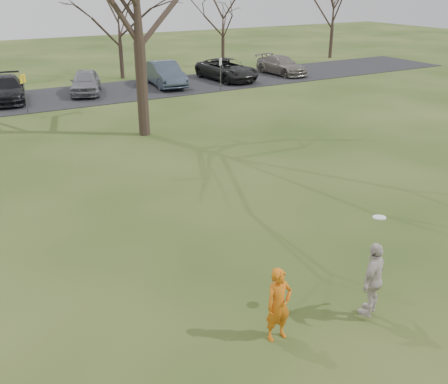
{
  "coord_description": "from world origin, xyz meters",
  "views": [
    {
      "loc": [
        -6.21,
        -6.9,
        6.76
      ],
      "look_at": [
        0.0,
        4.0,
        1.5
      ],
      "focal_mm": 40.99,
      "sensor_mm": 36.0,
      "label": 1
    }
  ],
  "objects_px": {
    "car_3": "(6,89)",
    "player_defender": "(279,305)",
    "car_4": "(86,82)",
    "car_5": "(165,74)",
    "catching_play": "(373,279)",
    "car_6": "(227,69)",
    "car_7": "(281,65)"
  },
  "relations": [
    {
      "from": "car_3",
      "to": "catching_play",
      "type": "distance_m",
      "value": 26.16
    },
    {
      "from": "car_6",
      "to": "car_7",
      "type": "distance_m",
      "value": 4.74
    },
    {
      "from": "car_3",
      "to": "car_7",
      "type": "height_order",
      "value": "car_3"
    },
    {
      "from": "car_4",
      "to": "car_7",
      "type": "height_order",
      "value": "car_4"
    },
    {
      "from": "car_5",
      "to": "car_4",
      "type": "bearing_deg",
      "value": -175.98
    },
    {
      "from": "car_4",
      "to": "car_6",
      "type": "bearing_deg",
      "value": 17.04
    },
    {
      "from": "car_5",
      "to": "car_7",
      "type": "relative_size",
      "value": 1.06
    },
    {
      "from": "catching_play",
      "to": "car_6",
      "type": "bearing_deg",
      "value": 66.38
    },
    {
      "from": "car_3",
      "to": "car_4",
      "type": "distance_m",
      "value": 4.65
    },
    {
      "from": "car_6",
      "to": "player_defender",
      "type": "bearing_deg",
      "value": -123.33
    },
    {
      "from": "car_4",
      "to": "car_7",
      "type": "relative_size",
      "value": 0.93
    },
    {
      "from": "car_3",
      "to": "car_4",
      "type": "height_order",
      "value": "car_4"
    },
    {
      "from": "car_7",
      "to": "catching_play",
      "type": "relative_size",
      "value": 2.09
    },
    {
      "from": "car_7",
      "to": "car_5",
      "type": "bearing_deg",
      "value": 174.33
    },
    {
      "from": "car_3",
      "to": "car_5",
      "type": "relative_size",
      "value": 1.01
    },
    {
      "from": "catching_play",
      "to": "player_defender",
      "type": "bearing_deg",
      "value": 169.13
    },
    {
      "from": "car_3",
      "to": "catching_play",
      "type": "xyz_separation_m",
      "value": [
        3.54,
        -25.92,
        0.2
      ]
    },
    {
      "from": "car_4",
      "to": "car_5",
      "type": "relative_size",
      "value": 0.88
    },
    {
      "from": "car_4",
      "to": "car_5",
      "type": "distance_m",
      "value": 5.31
    },
    {
      "from": "catching_play",
      "to": "car_5",
      "type": "bearing_deg",
      "value": 75.94
    },
    {
      "from": "car_3",
      "to": "player_defender",
      "type": "bearing_deg",
      "value": -78.55
    },
    {
      "from": "player_defender",
      "to": "car_7",
      "type": "bearing_deg",
      "value": 55.44
    },
    {
      "from": "car_6",
      "to": "catching_play",
      "type": "distance_m",
      "value": 27.76
    },
    {
      "from": "car_4",
      "to": "catching_play",
      "type": "relative_size",
      "value": 1.96
    },
    {
      "from": "car_3",
      "to": "car_7",
      "type": "xyz_separation_m",
      "value": [
        19.4,
        -0.51,
        -0.05
      ]
    },
    {
      "from": "car_5",
      "to": "car_6",
      "type": "distance_m",
      "value": 4.71
    },
    {
      "from": "car_3",
      "to": "car_6",
      "type": "height_order",
      "value": "car_6"
    },
    {
      "from": "car_5",
      "to": "catching_play",
      "type": "height_order",
      "value": "catching_play"
    },
    {
      "from": "player_defender",
      "to": "car_6",
      "type": "bearing_deg",
      "value": 63.27
    },
    {
      "from": "car_5",
      "to": "catching_play",
      "type": "bearing_deg",
      "value": -98.39
    },
    {
      "from": "player_defender",
      "to": "car_7",
      "type": "height_order",
      "value": "player_defender"
    },
    {
      "from": "car_4",
      "to": "car_7",
      "type": "bearing_deg",
      "value": 17.56
    }
  ]
}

